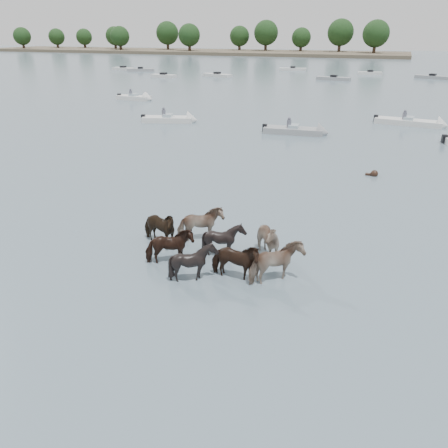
% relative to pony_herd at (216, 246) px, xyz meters
% --- Properties ---
extents(ground, '(400.00, 400.00, 0.00)m').
position_rel_pony_herd_xyz_m(ground, '(-2.26, -1.35, -0.64)').
color(ground, '#495C6A').
rests_on(ground, ground).
extents(shoreline, '(160.00, 30.00, 1.00)m').
position_rel_pony_herd_xyz_m(shoreline, '(-72.26, 148.65, -0.14)').
color(shoreline, '#4C4233').
rests_on(shoreline, ground).
extents(pony_herd, '(7.02, 4.63, 1.57)m').
position_rel_pony_herd_xyz_m(pony_herd, '(0.00, 0.00, 0.00)').
color(pony_herd, black).
rests_on(pony_herd, ground).
extents(swimming_pony, '(0.72, 0.44, 0.44)m').
position_rel_pony_herd_xyz_m(swimming_pony, '(4.77, 13.11, -0.54)').
color(swimming_pony, black).
rests_on(swimming_pony, ground).
extents(motorboat_a, '(5.32, 2.95, 1.92)m').
position_rel_pony_herd_xyz_m(motorboat_a, '(-13.48, 24.10, -0.41)').
color(motorboat_a, silver).
rests_on(motorboat_a, ground).
extents(motorboat_b, '(5.51, 2.02, 1.92)m').
position_rel_pony_herd_xyz_m(motorboat_b, '(-1.42, 23.03, -0.41)').
color(motorboat_b, gray).
rests_on(motorboat_b, ground).
extents(motorboat_c, '(6.41, 2.44, 1.92)m').
position_rel_pony_herd_xyz_m(motorboat_c, '(7.49, 30.13, -0.42)').
color(motorboat_c, silver).
rests_on(motorboat_c, ground).
extents(motorboat_f, '(4.84, 1.72, 1.92)m').
position_rel_pony_herd_xyz_m(motorboat_f, '(-23.96, 35.30, -0.41)').
color(motorboat_f, silver).
rests_on(motorboat_f, ground).
extents(distant_flotilla, '(102.41, 25.24, 0.93)m').
position_rel_pony_herd_xyz_m(distant_flotilla, '(-3.81, 74.16, -0.38)').
color(distant_flotilla, silver).
rests_on(distant_flotilla, ground).
extents(treeline, '(144.08, 21.18, 11.43)m').
position_rel_pony_herd_xyz_m(treeline, '(-62.84, 150.26, 5.57)').
color(treeline, '#382619').
rests_on(treeline, ground).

